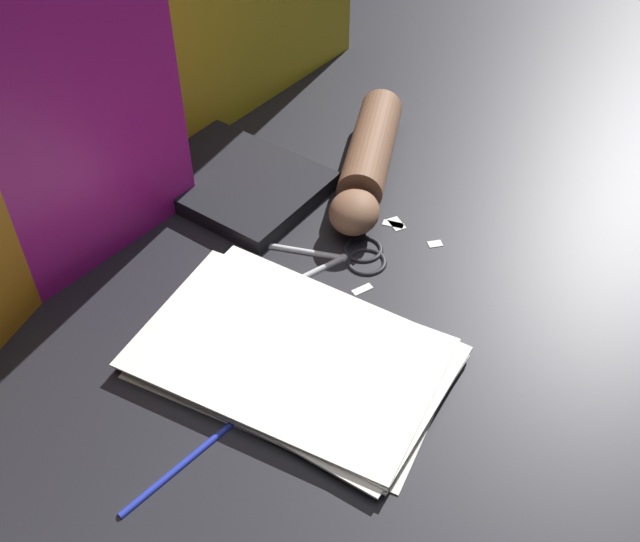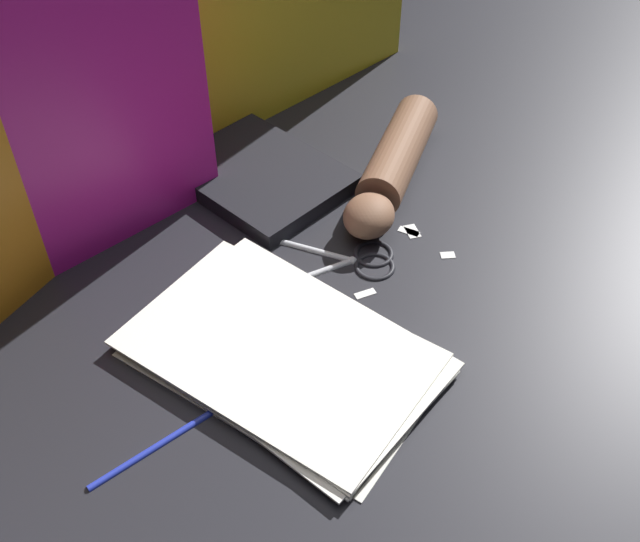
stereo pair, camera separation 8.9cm
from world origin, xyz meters
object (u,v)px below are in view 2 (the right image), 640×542
paper_stack (284,352)px  hand_forearm (393,165)px  scissors (356,258)px  book_closed (260,176)px

paper_stack → hand_forearm: (0.36, 0.08, 0.02)m
scissors → hand_forearm: size_ratio=0.54×
book_closed → hand_forearm: 0.20m
paper_stack → book_closed: book_closed is taller
paper_stack → scissors: size_ratio=2.10×
book_closed → hand_forearm: bearing=-54.8°
paper_stack → scissors: 0.19m
hand_forearm → paper_stack: bearing=-168.2°
scissors → hand_forearm: bearing=16.8°
scissors → hand_forearm: (0.17, 0.05, 0.03)m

